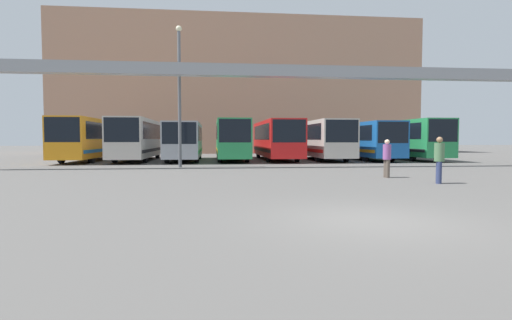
{
  "coord_description": "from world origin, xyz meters",
  "views": [
    {
      "loc": [
        -3.42,
        -8.27,
        1.78
      ],
      "look_at": [
        -0.45,
        19.33,
        0.3
      ],
      "focal_mm": 28.0,
      "sensor_mm": 36.0,
      "label": 1
    }
  ],
  "objects_px": {
    "bus_slot_1": "(138,137)",
    "lamp_post": "(179,91)",
    "bus_slot_0": "(91,137)",
    "bus_slot_6": "(364,139)",
    "bus_slot_4": "(276,138)",
    "bus_slot_2": "(185,139)",
    "bus_slot_7": "(406,137)",
    "bus_slot_5": "(321,138)",
    "pedestrian_mid_left": "(439,159)",
    "pedestrian_near_left": "(387,157)",
    "bus_slot_3": "(231,138)"
  },
  "relations": [
    {
      "from": "bus_slot_4",
      "to": "pedestrian_near_left",
      "type": "distance_m",
      "value": 16.38
    },
    {
      "from": "bus_slot_5",
      "to": "bus_slot_6",
      "type": "bearing_deg",
      "value": 2.68
    },
    {
      "from": "bus_slot_1",
      "to": "bus_slot_7",
      "type": "bearing_deg",
      "value": -0.47
    },
    {
      "from": "lamp_post",
      "to": "bus_slot_1",
      "type": "bearing_deg",
      "value": 115.97
    },
    {
      "from": "pedestrian_mid_left",
      "to": "lamp_post",
      "type": "xyz_separation_m",
      "value": [
        -10.97,
        10.2,
        3.72
      ]
    },
    {
      "from": "bus_slot_3",
      "to": "pedestrian_mid_left",
      "type": "bearing_deg",
      "value": -68.04
    },
    {
      "from": "bus_slot_3",
      "to": "pedestrian_near_left",
      "type": "bearing_deg",
      "value": -68.01
    },
    {
      "from": "bus_slot_0",
      "to": "pedestrian_mid_left",
      "type": "xyz_separation_m",
      "value": [
        18.84,
        -18.82,
        -0.92
      ]
    },
    {
      "from": "bus_slot_2",
      "to": "bus_slot_6",
      "type": "height_order",
      "value": "bus_slot_6"
    },
    {
      "from": "bus_slot_6",
      "to": "bus_slot_3",
      "type": "bearing_deg",
      "value": 179.69
    },
    {
      "from": "bus_slot_0",
      "to": "bus_slot_2",
      "type": "distance_m",
      "value": 7.69
    },
    {
      "from": "bus_slot_7",
      "to": "pedestrian_mid_left",
      "type": "relative_size",
      "value": 6.13
    },
    {
      "from": "bus_slot_1",
      "to": "bus_slot_4",
      "type": "xyz_separation_m",
      "value": [
        11.43,
        0.16,
        -0.04
      ]
    },
    {
      "from": "bus_slot_4",
      "to": "bus_slot_6",
      "type": "bearing_deg",
      "value": -2.82
    },
    {
      "from": "bus_slot_6",
      "to": "bus_slot_7",
      "type": "relative_size",
      "value": 0.99
    },
    {
      "from": "bus_slot_6",
      "to": "bus_slot_7",
      "type": "xyz_separation_m",
      "value": [
        3.81,
        0.03,
        0.12
      ]
    },
    {
      "from": "bus_slot_5",
      "to": "pedestrian_near_left",
      "type": "distance_m",
      "value": 15.67
    },
    {
      "from": "bus_slot_2",
      "to": "lamp_post",
      "type": "bearing_deg",
      "value": -88.12
    },
    {
      "from": "bus_slot_1",
      "to": "bus_slot_4",
      "type": "distance_m",
      "value": 11.43
    },
    {
      "from": "bus_slot_1",
      "to": "lamp_post",
      "type": "bearing_deg",
      "value": -64.03
    },
    {
      "from": "bus_slot_1",
      "to": "pedestrian_near_left",
      "type": "distance_m",
      "value": 21.28
    },
    {
      "from": "bus_slot_3",
      "to": "lamp_post",
      "type": "bearing_deg",
      "value": -113.53
    },
    {
      "from": "bus_slot_6",
      "to": "lamp_post",
      "type": "distance_m",
      "value": 17.3
    },
    {
      "from": "bus_slot_0",
      "to": "pedestrian_near_left",
      "type": "bearing_deg",
      "value": -42.39
    },
    {
      "from": "bus_slot_0",
      "to": "bus_slot_6",
      "type": "bearing_deg",
      "value": -1.26
    },
    {
      "from": "bus_slot_6",
      "to": "pedestrian_mid_left",
      "type": "height_order",
      "value": "bus_slot_6"
    },
    {
      "from": "lamp_post",
      "to": "bus_slot_7",
      "type": "bearing_deg",
      "value": 23.43
    },
    {
      "from": "bus_slot_3",
      "to": "bus_slot_7",
      "type": "relative_size",
      "value": 1.01
    },
    {
      "from": "pedestrian_mid_left",
      "to": "bus_slot_5",
      "type": "bearing_deg",
      "value": -155.53
    },
    {
      "from": "bus_slot_3",
      "to": "bus_slot_6",
      "type": "xyz_separation_m",
      "value": [
        11.43,
        -0.06,
        -0.08
      ]
    },
    {
      "from": "bus_slot_5",
      "to": "bus_slot_7",
      "type": "bearing_deg",
      "value": 1.56
    },
    {
      "from": "lamp_post",
      "to": "bus_slot_2",
      "type": "bearing_deg",
      "value": 91.88
    },
    {
      "from": "bus_slot_0",
      "to": "bus_slot_7",
      "type": "xyz_separation_m",
      "value": [
        26.68,
        -0.47,
        0.0
      ]
    },
    {
      "from": "bus_slot_1",
      "to": "bus_slot_6",
      "type": "bearing_deg",
      "value": -0.65
    },
    {
      "from": "bus_slot_7",
      "to": "lamp_post",
      "type": "bearing_deg",
      "value": -156.57
    },
    {
      "from": "bus_slot_2",
      "to": "bus_slot_6",
      "type": "xyz_separation_m",
      "value": [
        15.24,
        0.54,
        0.05
      ]
    },
    {
      "from": "pedestrian_near_left",
      "to": "bus_slot_1",
      "type": "bearing_deg",
      "value": -146.95
    },
    {
      "from": "bus_slot_5",
      "to": "bus_slot_7",
      "type": "distance_m",
      "value": 7.63
    },
    {
      "from": "bus_slot_0",
      "to": "bus_slot_1",
      "type": "height_order",
      "value": "bus_slot_0"
    },
    {
      "from": "bus_slot_4",
      "to": "pedestrian_mid_left",
      "type": "bearing_deg",
      "value": -79.11
    },
    {
      "from": "bus_slot_2",
      "to": "bus_slot_3",
      "type": "bearing_deg",
      "value": 8.95
    },
    {
      "from": "bus_slot_1",
      "to": "bus_slot_5",
      "type": "xyz_separation_m",
      "value": [
        15.24,
        -0.39,
        -0.05
      ]
    },
    {
      "from": "bus_slot_2",
      "to": "pedestrian_near_left",
      "type": "xyz_separation_m",
      "value": [
        10.21,
        -15.23,
        -0.81
      ]
    },
    {
      "from": "bus_slot_4",
      "to": "pedestrian_mid_left",
      "type": "height_order",
      "value": "bus_slot_4"
    },
    {
      "from": "bus_slot_1",
      "to": "lamp_post",
      "type": "xyz_separation_m",
      "value": [
        4.06,
        -8.34,
        2.8
      ]
    },
    {
      "from": "bus_slot_1",
      "to": "pedestrian_near_left",
      "type": "xyz_separation_m",
      "value": [
        14.02,
        -15.99,
        -0.98
      ]
    },
    {
      "from": "bus_slot_0",
      "to": "bus_slot_1",
      "type": "distance_m",
      "value": 3.82
    },
    {
      "from": "bus_slot_4",
      "to": "bus_slot_6",
      "type": "height_order",
      "value": "bus_slot_4"
    },
    {
      "from": "bus_slot_4",
      "to": "bus_slot_3",
      "type": "bearing_deg",
      "value": -175.3
    },
    {
      "from": "bus_slot_5",
      "to": "lamp_post",
      "type": "xyz_separation_m",
      "value": [
        -11.18,
        -7.94,
        2.84
      ]
    }
  ]
}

